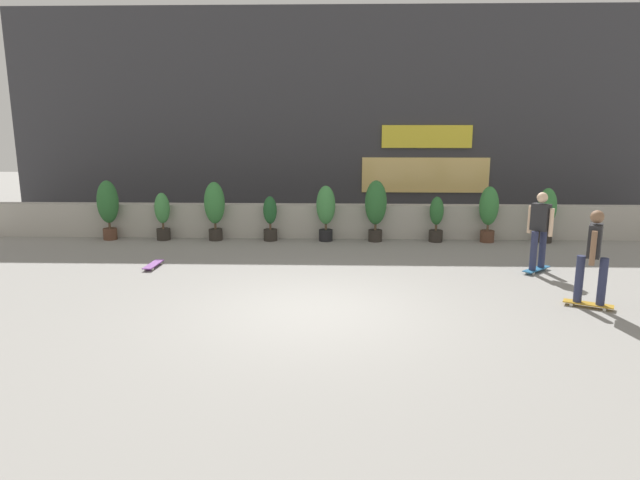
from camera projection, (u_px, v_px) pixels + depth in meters
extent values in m
plane|color=gray|center=(317.00, 310.00, 9.72)|extent=(48.00, 48.00, 0.00)
cube|color=#B2ADA3|center=(325.00, 221.00, 15.49)|extent=(18.00, 0.40, 0.90)
cube|color=#38383D|center=(328.00, 115.00, 18.80)|extent=(20.00, 2.00, 6.50)
cube|color=yellow|center=(427.00, 137.00, 17.83)|extent=(2.80, 0.08, 0.70)
cube|color=#F2CC72|center=(425.00, 175.00, 18.09)|extent=(4.00, 0.06, 1.10)
cylinder|color=brown|center=(110.00, 234.00, 15.29)|extent=(0.36, 0.36, 0.30)
cylinder|color=brown|center=(110.00, 226.00, 15.24)|extent=(0.06, 0.06, 0.15)
ellipsoid|color=#2D6B33|center=(108.00, 202.00, 15.10)|extent=(0.55, 0.55, 1.13)
cylinder|color=#2D2823|center=(164.00, 234.00, 15.24)|extent=(0.36, 0.36, 0.30)
cylinder|color=brown|center=(163.00, 226.00, 15.19)|extent=(0.06, 0.06, 0.15)
ellipsoid|color=#428C47|center=(162.00, 208.00, 15.09)|extent=(0.39, 0.39, 0.81)
cylinder|color=#2D2823|center=(216.00, 235.00, 15.20)|extent=(0.36, 0.36, 0.30)
cylinder|color=brown|center=(215.00, 226.00, 15.15)|extent=(0.06, 0.06, 0.15)
ellipsoid|color=#387F3D|center=(214.00, 203.00, 15.02)|extent=(0.54, 0.54, 1.10)
cylinder|color=#2D2823|center=(270.00, 235.00, 15.16)|extent=(0.36, 0.36, 0.30)
cylinder|color=brown|center=(270.00, 227.00, 15.11)|extent=(0.06, 0.06, 0.15)
ellipsoid|color=#235B2D|center=(270.00, 210.00, 15.02)|extent=(0.36, 0.36, 0.73)
cylinder|color=black|center=(326.00, 235.00, 15.11)|extent=(0.36, 0.36, 0.30)
cylinder|color=brown|center=(326.00, 227.00, 15.06)|extent=(0.06, 0.06, 0.15)
ellipsoid|color=#428C47|center=(326.00, 205.00, 14.94)|extent=(0.50, 0.50, 1.01)
cylinder|color=#2D2823|center=(375.00, 236.00, 15.07)|extent=(0.36, 0.36, 0.30)
cylinder|color=brown|center=(375.00, 227.00, 15.02)|extent=(0.06, 0.06, 0.15)
ellipsoid|color=#2D6B33|center=(376.00, 203.00, 14.89)|extent=(0.56, 0.56, 1.15)
cylinder|color=#2D2823|center=(436.00, 236.00, 15.02)|extent=(0.36, 0.36, 0.30)
cylinder|color=brown|center=(436.00, 228.00, 14.98)|extent=(0.06, 0.06, 0.15)
ellipsoid|color=#2D6B33|center=(437.00, 211.00, 14.88)|extent=(0.36, 0.36, 0.74)
cylinder|color=brown|center=(487.00, 236.00, 14.98)|extent=(0.36, 0.36, 0.30)
cylinder|color=brown|center=(488.00, 228.00, 14.94)|extent=(0.06, 0.06, 0.15)
ellipsoid|color=#387F3D|center=(489.00, 206.00, 14.81)|extent=(0.49, 0.49, 1.01)
cylinder|color=#2D2823|center=(545.00, 237.00, 14.94)|extent=(0.36, 0.36, 0.30)
cylinder|color=brown|center=(545.00, 228.00, 14.89)|extent=(0.06, 0.06, 0.15)
ellipsoid|color=#387F3D|center=(547.00, 207.00, 14.77)|extent=(0.48, 0.48, 0.97)
cube|color=#BF8C26|center=(588.00, 304.00, 9.87)|extent=(0.80, 0.55, 0.02)
cylinder|color=silver|center=(605.00, 307.00, 9.82)|extent=(0.06, 0.05, 0.06)
cylinder|color=silver|center=(604.00, 310.00, 9.69)|extent=(0.06, 0.05, 0.06)
cylinder|color=silver|center=(572.00, 302.00, 10.07)|extent=(0.06, 0.05, 0.06)
cylinder|color=silver|center=(571.00, 305.00, 9.93)|extent=(0.06, 0.05, 0.06)
cylinder|color=#282D4C|center=(602.00, 282.00, 9.70)|extent=(0.14, 0.14, 0.82)
cylinder|color=#282D4C|center=(579.00, 279.00, 9.87)|extent=(0.14, 0.14, 0.82)
cube|color=#262628|center=(595.00, 241.00, 9.63)|extent=(0.34, 0.41, 0.56)
sphere|color=brown|center=(597.00, 217.00, 9.55)|extent=(0.22, 0.22, 0.22)
cylinder|color=brown|center=(595.00, 243.00, 9.85)|extent=(0.09, 0.09, 0.58)
cylinder|color=brown|center=(593.00, 248.00, 9.45)|extent=(0.09, 0.09, 0.58)
cube|color=#266699|center=(536.00, 269.00, 12.11)|extent=(0.72, 0.69, 0.02)
cylinder|color=silver|center=(534.00, 274.00, 11.89)|extent=(0.06, 0.06, 0.06)
cylinder|color=silver|center=(526.00, 272.00, 12.01)|extent=(0.06, 0.06, 0.06)
cylinder|color=silver|center=(546.00, 269.00, 12.23)|extent=(0.06, 0.06, 0.06)
cylinder|color=silver|center=(539.00, 268.00, 12.35)|extent=(0.06, 0.06, 0.06)
cylinder|color=#282D4C|center=(534.00, 251.00, 11.91)|extent=(0.14, 0.14, 0.82)
cylinder|color=#282D4C|center=(542.00, 248.00, 12.14)|extent=(0.14, 0.14, 0.82)
cube|color=#262628|center=(541.00, 217.00, 11.88)|extent=(0.39, 0.40, 0.56)
sphere|color=beige|center=(542.00, 198.00, 11.79)|extent=(0.22, 0.22, 0.22)
cylinder|color=beige|center=(551.00, 223.00, 11.72)|extent=(0.09, 0.09, 0.58)
cylinder|color=beige|center=(530.00, 219.00, 12.07)|extent=(0.09, 0.09, 0.58)
cube|color=#72338C|center=(153.00, 264.00, 12.48)|extent=(0.25, 0.81, 0.02)
cylinder|color=silver|center=(153.00, 269.00, 12.23)|extent=(0.03, 0.06, 0.06)
cylinder|color=silver|center=(145.00, 269.00, 12.25)|extent=(0.03, 0.06, 0.06)
cylinder|color=silver|center=(161.00, 263.00, 12.74)|extent=(0.03, 0.06, 0.06)
cylinder|color=silver|center=(154.00, 263.00, 12.75)|extent=(0.03, 0.06, 0.06)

